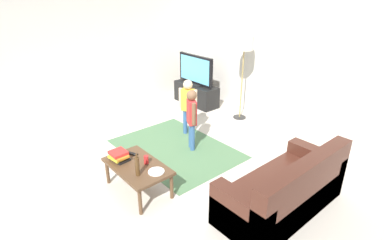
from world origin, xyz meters
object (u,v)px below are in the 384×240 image
at_px(bottle, 137,166).
at_px(couch, 287,193).
at_px(coffee_table, 137,168).
at_px(plate, 156,172).
at_px(tv, 196,70).
at_px(soda_can, 146,160).
at_px(child_near_tv, 188,102).
at_px(child_center, 192,115).
at_px(floor_lamp, 244,48).
at_px(book_stack, 119,156).
at_px(tv_stand, 196,94).
at_px(tv_remote, 132,154).

bearing_deg(bottle, couch, 43.19).
relative_size(coffee_table, plate, 4.55).
xyz_separation_m(tv, soda_can, (2.16, -2.80, -0.37)).
relative_size(tv, child_near_tv, 1.00).
xyz_separation_m(couch, child_near_tv, (-2.57, 0.51, 0.37)).
bearing_deg(child_center, bottle, -66.21).
xyz_separation_m(tv, floor_lamp, (1.29, 0.17, 0.70)).
bearing_deg(tv, floor_lamp, 7.61).
bearing_deg(tv, child_near_tv, -46.16).
bearing_deg(book_stack, tv_stand, 120.72).
distance_m(floor_lamp, bottle, 3.52).
xyz_separation_m(floor_lamp, child_center, (0.37, -1.72, -0.88)).
relative_size(tv_stand, soda_can, 10.00).
height_order(bottle, tv_remote, bottle).
bearing_deg(bottle, child_near_tv, 122.39).
height_order(tv_stand, child_near_tv, child_near_tv).
distance_m(couch, bottle, 1.94).
distance_m(floor_lamp, book_stack, 3.43).
relative_size(child_center, bottle, 3.44).
height_order(tv_remote, soda_can, soda_can).
height_order(book_stack, plate, book_stack).
relative_size(tv, coffee_table, 1.10).
relative_size(tv, tv_remote, 6.47).
distance_m(tv, book_stack, 3.57).
bearing_deg(plate, tv_remote, -180.00).
xyz_separation_m(couch, book_stack, (-1.91, -1.32, 0.20)).
bearing_deg(couch, coffee_table, -143.59).
relative_size(book_stack, bottle, 0.94).
relative_size(child_near_tv, coffee_table, 1.10).
distance_m(book_stack, plate, 0.65).
xyz_separation_m(child_near_tv, soda_can, (0.99, -1.59, -0.18)).
bearing_deg(child_near_tv, tv, 133.84).
relative_size(tv_stand, child_center, 1.09).
relative_size(couch, soda_can, 15.00).
xyz_separation_m(child_near_tv, plate, (1.26, -1.61, -0.24)).
xyz_separation_m(child_center, plate, (0.76, -1.27, -0.23)).
bearing_deg(tv, plate, -49.33).
height_order(child_near_tv, child_center, child_near_tv).
bearing_deg(tv_stand, tv, -90.00).
distance_m(tv_stand, bottle, 3.86).
bearing_deg(book_stack, child_near_tv, 109.77).
bearing_deg(floor_lamp, child_center, -77.79).
bearing_deg(coffee_table, child_near_tv, 118.83).
xyz_separation_m(couch, child_center, (-2.06, 0.17, 0.37)).
distance_m(child_near_tv, coffee_table, 1.97).
xyz_separation_m(book_stack, soda_can, (0.33, 0.24, -0.01)).
bearing_deg(couch, child_near_tv, 168.69).
distance_m(child_center, coffee_table, 1.47).
distance_m(coffee_table, plate, 0.34).
xyz_separation_m(child_center, coffee_table, (0.44, -1.37, -0.29)).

